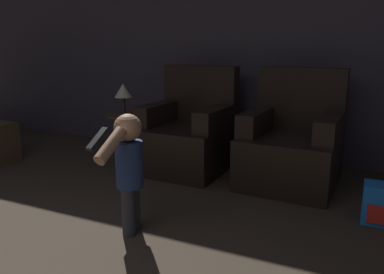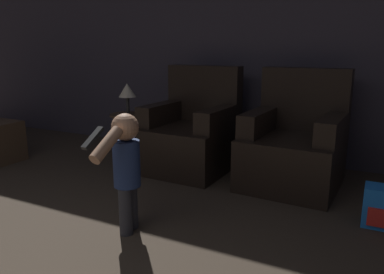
{
  "view_description": "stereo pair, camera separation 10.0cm",
  "coord_description": "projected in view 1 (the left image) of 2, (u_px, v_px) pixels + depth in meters",
  "views": [
    {
      "loc": [
        1.53,
        0.57,
        1.17
      ],
      "look_at": [
        0.36,
        3.11,
        0.51
      ],
      "focal_mm": 35.0,
      "sensor_mm": 36.0,
      "label": 1
    },
    {
      "loc": [
        1.62,
        0.61,
        1.17
      ],
      "look_at": [
        0.36,
        3.11,
        0.51
      ],
      "focal_mm": 35.0,
      "sensor_mm": 36.0,
      "label": 2
    }
  ],
  "objects": [
    {
      "name": "armchair_right",
      "position": [
        292.0,
        145.0,
        3.29
      ],
      "size": [
        0.82,
        0.87,
        1.0
      ],
      "rotation": [
        0.0,
        0.0,
        -0.05
      ],
      "color": "black",
      "rests_on": "ground_plane"
    },
    {
      "name": "lamp",
      "position": [
        123.0,
        91.0,
        3.85
      ],
      "size": [
        0.18,
        0.18,
        0.32
      ],
      "color": "#262626",
      "rests_on": "side_table"
    },
    {
      "name": "armchair_left",
      "position": [
        189.0,
        135.0,
        3.7
      ],
      "size": [
        0.81,
        0.85,
        1.0
      ],
      "rotation": [
        0.0,
        0.0,
        -0.03
      ],
      "color": "black",
      "rests_on": "ground_plane"
    },
    {
      "name": "side_table",
      "position": [
        124.0,
        124.0,
        3.93
      ],
      "size": [
        0.38,
        0.38,
        0.5
      ],
      "color": "black",
      "rests_on": "ground_plane"
    },
    {
      "name": "wall_back",
      "position": [
        216.0,
        36.0,
        4.07
      ],
      "size": [
        8.4,
        0.05,
        2.6
      ],
      "color": "#3D3842",
      "rests_on": "ground_plane"
    },
    {
      "name": "toy_backpack",
      "position": [
        380.0,
        204.0,
        2.55
      ],
      "size": [
        0.23,
        0.2,
        0.28
      ],
      "color": "blue",
      "rests_on": "ground_plane"
    },
    {
      "name": "person_toddler",
      "position": [
        129.0,
        164.0,
        2.35
      ],
      "size": [
        0.17,
        0.54,
        0.78
      ],
      "rotation": [
        0.0,
        0.0,
        1.81
      ],
      "color": "#28282D",
      "rests_on": "ground_plane"
    }
  ]
}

